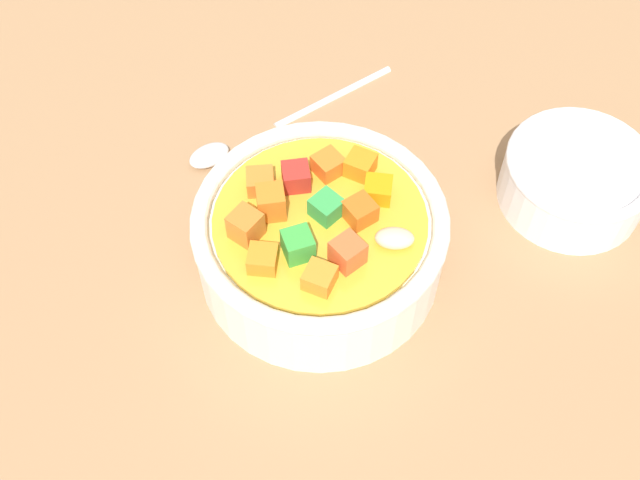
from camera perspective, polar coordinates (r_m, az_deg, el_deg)
The scene contains 4 objects.
ground_plane at distance 55.44cm, azimuth 0.00°, elevation -2.33°, with size 140.00×140.00×2.00cm, color #9E754F.
soup_bowl_main at distance 51.91cm, azimuth -0.01°, elevation 0.16°, with size 16.87×16.87×7.46cm.
spoon at distance 61.86cm, azimuth -4.62°, elevation 7.91°, with size 4.64×19.06×1.08cm.
side_bowl_small at distance 59.25cm, azimuth 18.21°, elevation 4.33°, with size 10.63×10.63×4.32cm.
Camera 1 is at (-20.97, 20.95, 45.85)cm, focal length 43.65 mm.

